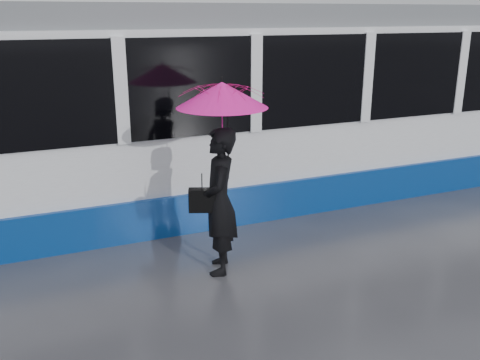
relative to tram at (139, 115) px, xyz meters
name	(u,v)px	position (x,y,z in m)	size (l,w,h in m)	color
ground	(241,263)	(0.71, -2.50, -1.64)	(90.00, 90.00, 0.00)	#2F2F35
rails	(184,204)	(0.71, 0.00, -1.63)	(34.00, 1.51, 0.02)	#3F3D38
tram	(139,115)	(0.00, 0.00, 0.00)	(26.00, 2.56, 3.35)	white
woman	(219,202)	(0.39, -2.56, -0.69)	(0.69, 0.45, 1.89)	black
umbrella	(222,113)	(0.44, -2.56, 0.43)	(1.44, 1.44, 1.27)	#E6137B
handbag	(202,200)	(0.17, -2.54, -0.65)	(0.37, 0.26, 0.47)	black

